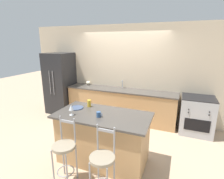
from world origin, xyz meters
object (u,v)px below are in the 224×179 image
bar_stool_far (103,164)px  tumbler_cup (89,103)px  coffee_mug (99,114)px  pumpkin_decoration (88,83)px  dinner_plate (77,108)px  bar_stool_near (64,152)px  refrigerator (60,83)px  oven_range (197,115)px  wine_glass (71,108)px

bar_stool_far → tumbler_cup: 1.33m
coffee_mug → tumbler_cup: size_ratio=0.79×
bar_stool_far → tumbler_cup: bearing=127.0°
coffee_mug → pumpkin_decoration: bearing=123.2°
dinner_plate → tumbler_cup: (0.19, 0.17, 0.06)m
bar_stool_near → tumbler_cup: size_ratio=7.87×
dinner_plate → coffee_mug: size_ratio=2.48×
bar_stool_near → bar_stool_far: (0.68, -0.04, 0.00)m
refrigerator → oven_range: size_ratio=2.04×
wine_glass → pumpkin_decoration: (-0.96, 2.32, -0.13)m
refrigerator → bar_stool_far: (2.66, -2.55, -0.39)m
refrigerator → tumbler_cup: size_ratio=13.75×
tumbler_cup → refrigerator: bearing=140.9°
bar_stool_near → pumpkin_decoration: bar_stool_near is taller
oven_range → tumbler_cup: bearing=-142.7°
tumbler_cup → coffee_mug: bearing=-43.8°
refrigerator → tumbler_cup: bearing=-39.1°
coffee_mug → pumpkin_decoration: 2.64m
bar_stool_near → pumpkin_decoration: (-1.12, 2.78, 0.42)m
bar_stool_far → coffee_mug: bar_stool_far is taller
refrigerator → dinner_plate: 2.43m
oven_range → bar_stool_near: bearing=-128.5°
bar_stool_far → tumbler_cup: size_ratio=7.87×
dinner_plate → tumbler_cup: size_ratio=1.95×
coffee_mug → tumbler_cup: (-0.40, 0.38, 0.02)m
wine_glass → tumbler_cup: bearing=79.9°
oven_range → bar_stool_far: size_ratio=0.86×
oven_range → wine_glass: bearing=-136.4°
refrigerator → wine_glass: 2.74m
refrigerator → pumpkin_decoration: bearing=17.7°
bar_stool_near → pumpkin_decoration: size_ratio=7.37×
bar_stool_near → bar_stool_far: bearing=-3.2°
bar_stool_near → dinner_plate: bar_stool_near is taller
oven_range → bar_stool_near: 3.27m
bar_stool_far → pumpkin_decoration: (-1.80, 2.82, 0.42)m
dinner_plate → bar_stool_near: bearing=-71.5°
dinner_plate → wine_glass: (0.10, -0.32, 0.13)m
wine_glass → tumbler_cup: (0.09, 0.49, -0.07)m
oven_range → tumbler_cup: size_ratio=6.75×
pumpkin_decoration → oven_range: bearing=-4.1°
bar_stool_far → pumpkin_decoration: bearing=122.5°
refrigerator → wine_glass: refrigerator is taller
bar_stool_far → wine_glass: wine_glass is taller
oven_range → bar_stool_near: bar_stool_near is taller
coffee_mug → tumbler_cup: bearing=136.2°
oven_range → bar_stool_far: (-1.36, -2.60, 0.09)m
bar_stool_near → tumbler_cup: 1.07m
bar_stool_near → pumpkin_decoration: 3.03m
tumbler_cup → wine_glass: bearing=-100.1°
bar_stool_near → refrigerator: bearing=128.4°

